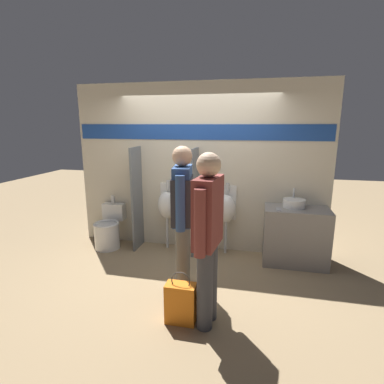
{
  "coord_description": "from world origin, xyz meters",
  "views": [
    {
      "loc": [
        0.97,
        -4.13,
        2.04
      ],
      "look_at": [
        0.0,
        0.17,
        1.05
      ],
      "focal_mm": 28.0,
      "sensor_mm": 36.0,
      "label": 1
    }
  ],
  "objects": [
    {
      "name": "divider_near_counter",
      "position": [
        -0.98,
        0.36,
        0.85
      ],
      "size": [
        0.03,
        0.42,
        1.69
      ],
      "color": "slate",
      "rests_on": "ground_plane"
    },
    {
      "name": "shopping_bag",
      "position": [
        0.24,
        -1.42,
        0.22
      ],
      "size": [
        0.32,
        0.17,
        0.57
      ],
      "color": "orange",
      "rests_on": "ground_plane"
    },
    {
      "name": "urinal_near_counter",
      "position": [
        -0.49,
        0.44,
        0.74
      ],
      "size": [
        0.3,
        0.27,
        1.14
      ],
      "color": "silver",
      "rests_on": "ground_plane"
    },
    {
      "name": "sink_basin",
      "position": [
        1.5,
        0.36,
        0.91
      ],
      "size": [
        0.32,
        0.32,
        0.26
      ],
      "color": "white",
      "rests_on": "sink_counter"
    },
    {
      "name": "sink_counter",
      "position": [
        1.55,
        0.3,
        0.43
      ],
      "size": [
        0.92,
        0.54,
        0.85
      ],
      "color": "gray",
      "rests_on": "ground_plane"
    },
    {
      "name": "person_with_lanyard",
      "position": [
        0.51,
        -1.37,
        0.99
      ],
      "size": [
        0.25,
        0.62,
        1.8
      ],
      "rotation": [
        0.0,
        0.0,
        1.45
      ],
      "color": "#3D3D42",
      "rests_on": "ground_plane"
    },
    {
      "name": "display_wall",
      "position": [
        0.0,
        0.6,
        1.36
      ],
      "size": [
        4.12,
        0.07,
        2.7
      ],
      "color": "beige",
      "rests_on": "ground_plane"
    },
    {
      "name": "cell_phone",
      "position": [
        1.27,
        0.19,
        0.86
      ],
      "size": [
        0.07,
        0.14,
        0.01
      ],
      "color": "#B7B7BC",
      "rests_on": "sink_counter"
    },
    {
      "name": "urinal_far",
      "position": [
        0.5,
        0.44,
        0.74
      ],
      "size": [
        0.3,
        0.27,
        1.14
      ],
      "color": "silver",
      "rests_on": "ground_plane"
    },
    {
      "name": "toilet",
      "position": [
        -1.47,
        0.24,
        0.29
      ],
      "size": [
        0.42,
        0.59,
        0.85
      ],
      "color": "white",
      "rests_on": "ground_plane"
    },
    {
      "name": "divider_mid",
      "position": [
        0.01,
        0.36,
        0.85
      ],
      "size": [
        0.03,
        0.42,
        1.69
      ],
      "color": "slate",
      "rests_on": "ground_plane"
    },
    {
      "name": "ground_plane",
      "position": [
        0.0,
        0.0,
        0.0
      ],
      "size": [
        16.0,
        16.0,
        0.0
      ],
      "primitive_type": "plane",
      "color": "#997F5B"
    },
    {
      "name": "person_in_vest",
      "position": [
        0.1,
        -0.77,
        1.05
      ],
      "size": [
        0.3,
        0.63,
        1.81
      ],
      "rotation": [
        0.0,
        0.0,
        1.72
      ],
      "color": "#666056",
      "rests_on": "ground_plane"
    }
  ]
}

